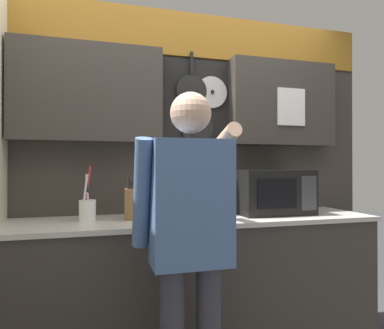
# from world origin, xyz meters

# --- Properties ---
(base_cabinet_counter) EXTENTS (2.40, 0.61, 0.94)m
(base_cabinet_counter) POSITION_xyz_m (0.00, -0.00, 0.47)
(base_cabinet_counter) COLOR #38332D
(base_cabinet_counter) RESTS_ON ground_plane
(back_wall_unit) EXTENTS (2.97, 0.22, 2.43)m
(back_wall_unit) POSITION_xyz_m (-0.00, 0.27, 1.47)
(back_wall_unit) COLOR #38332D
(back_wall_unit) RESTS_ON ground_plane
(microwave) EXTENTS (0.52, 0.38, 0.31)m
(microwave) POSITION_xyz_m (0.57, 0.04, 1.10)
(microwave) COLOR black
(microwave) RESTS_ON base_cabinet_counter
(knife_block) EXTENTS (0.12, 0.16, 0.27)m
(knife_block) POSITION_xyz_m (-0.42, 0.04, 1.04)
(knife_block) COLOR brown
(knife_block) RESTS_ON base_cabinet_counter
(utensil_crock) EXTENTS (0.10, 0.10, 0.34)m
(utensil_crock) POSITION_xyz_m (-0.70, 0.04, 1.02)
(utensil_crock) COLOR white
(utensil_crock) RESTS_ON base_cabinet_counter
(person) EXTENTS (0.54, 0.63, 1.63)m
(person) POSITION_xyz_m (-0.21, -0.58, 0.97)
(person) COLOR #383842
(person) RESTS_ON ground_plane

